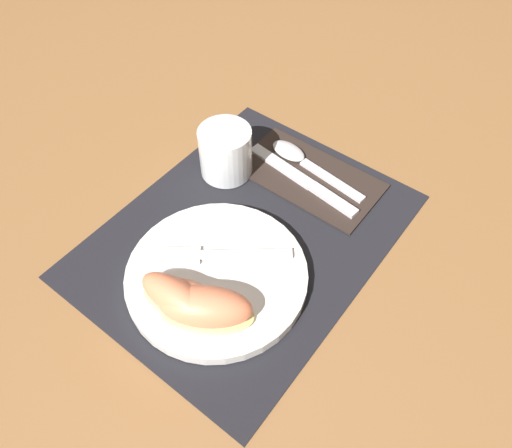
% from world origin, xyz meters
% --- Properties ---
extents(ground_plane, '(3.00, 3.00, 0.00)m').
position_xyz_m(ground_plane, '(0.00, 0.00, 0.00)').
color(ground_plane, olive).
extents(placemat, '(0.45, 0.35, 0.00)m').
position_xyz_m(placemat, '(0.00, 0.00, 0.00)').
color(placemat, black).
rests_on(placemat, ground_plane).
extents(plate, '(0.24, 0.24, 0.02)m').
position_xyz_m(plate, '(-0.08, -0.02, 0.01)').
color(plate, white).
rests_on(plate, placemat).
extents(juice_glass, '(0.08, 0.08, 0.08)m').
position_xyz_m(juice_glass, '(0.08, 0.10, 0.04)').
color(juice_glass, silver).
rests_on(juice_glass, placemat).
extents(napkin, '(0.12, 0.22, 0.00)m').
position_xyz_m(napkin, '(0.14, -0.01, 0.01)').
color(napkin, '#2D231E').
rests_on(napkin, placemat).
extents(knife, '(0.04, 0.20, 0.01)m').
position_xyz_m(knife, '(0.13, -0.01, 0.01)').
color(knife, silver).
rests_on(knife, napkin).
extents(spoon, '(0.04, 0.18, 0.01)m').
position_xyz_m(spoon, '(0.16, 0.02, 0.01)').
color(spoon, silver).
rests_on(spoon, napkin).
extents(fork, '(0.14, 0.16, 0.00)m').
position_xyz_m(fork, '(-0.07, 0.01, 0.02)').
color(fork, silver).
rests_on(fork, plate).
extents(citrus_wedge_0, '(0.05, 0.12, 0.05)m').
position_xyz_m(citrus_wedge_0, '(-0.15, -0.02, 0.04)').
color(citrus_wedge_0, '#F4DB84').
rests_on(citrus_wedge_0, plate).
extents(citrus_wedge_1, '(0.06, 0.11, 0.04)m').
position_xyz_m(citrus_wedge_1, '(-0.13, -0.03, 0.04)').
color(citrus_wedge_1, '#F4DB84').
rests_on(citrus_wedge_1, plate).
extents(citrus_wedge_2, '(0.11, 0.13, 0.05)m').
position_xyz_m(citrus_wedge_2, '(-0.14, -0.05, 0.04)').
color(citrus_wedge_2, '#F4DB84').
rests_on(citrus_wedge_2, plate).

